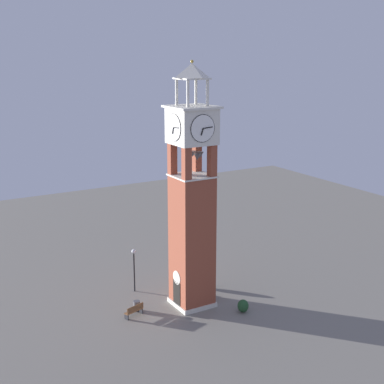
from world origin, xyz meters
TOP-DOWN VIEW (x-y plane):
  - ground at (0.00, 0.00)m, footprint 80.00×80.00m
  - clock_tower at (0.00, -0.00)m, footprint 3.32×3.32m
  - park_bench at (-0.37, -4.85)m, footprint 0.89×1.66m
  - lamp_post at (-4.53, -2.91)m, footprint 0.36×0.36m
  - trash_bin at (-1.17, -4.27)m, footprint 0.52×0.52m
  - shrub_near_entry at (-1.93, 2.56)m, footprint 0.70×0.70m
  - shrub_left_of_tower at (3.16, 2.70)m, footprint 0.86×0.86m

SIDE VIEW (x-z plane):
  - ground at x=0.00m, z-range 0.00..0.00m
  - trash_bin at x=-1.17m, z-range 0.00..0.80m
  - park_bench at x=-0.37m, z-range 0.01..0.96m
  - shrub_left_of_tower at x=3.16m, z-range 0.00..1.00m
  - shrub_near_entry at x=-1.93m, z-range 0.00..1.07m
  - lamp_post at x=-4.53m, z-range 0.73..4.44m
  - clock_tower at x=0.00m, z-range -1.49..17.43m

